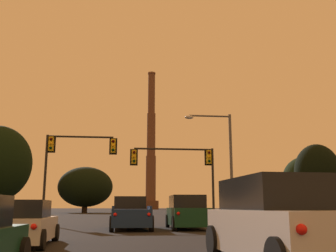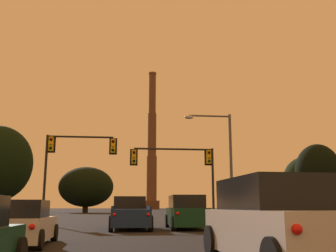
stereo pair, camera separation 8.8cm
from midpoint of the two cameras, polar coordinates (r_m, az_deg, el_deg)
The scene contains 12 objects.
pickup_truck_center_lane_front at distance 22.67m, azimuth -5.44°, elevation -12.64°, with size 2.21×5.52×1.82m.
suv_right_lane_front at distance 22.64m, azimuth 2.83°, elevation -12.44°, with size 2.22×4.95×1.86m.
hatchback_left_lane_second at distance 13.88m, azimuth -20.37°, elevation -13.25°, with size 2.03×4.16×1.44m.
suv_right_lane_third at distance 8.97m, azimuth 15.78°, elevation -13.32°, with size 2.30×4.98×1.86m.
traffic_light_overhead_left at distance 29.65m, azimuth -14.02°, elevation -4.21°, with size 5.28×0.50×6.39m.
traffic_light_overhead_right at distance 29.87m, azimuth 2.51°, elevation -5.64°, with size 6.49×0.50×5.61m.
street_lamp at distance 27.90m, azimuth 8.05°, elevation -4.11°, with size 3.38×0.36×7.72m.
smokestack at distance 179.55m, azimuth -2.34°, elevation -4.04°, with size 7.22×7.22×63.65m.
treeline_right_mid at distance 88.04m, azimuth 21.02°, elevation -6.35°, with size 9.56×8.61×14.13m.
treeline_center_left at distance 83.67m, azimuth -11.77°, elevation -8.65°, with size 11.19×10.07×9.31m.
treeline_center_right at distance 94.19m, azimuth 21.71°, elevation -7.95°, with size 11.47×10.32×10.07m.
treeline_far_left at distance 97.87m, azimuth 19.55°, elevation -7.34°, with size 10.85×9.76×12.80m.
Camera 2 is at (-0.29, -1.14, 1.23)m, focal length 42.00 mm.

